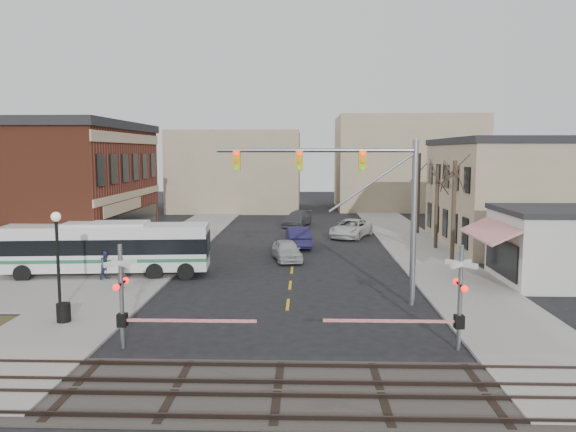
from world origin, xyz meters
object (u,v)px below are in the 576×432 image
object	(u,v)px
transit_bus	(107,247)
street_lamp	(57,241)
pedestrian_far	(106,265)
rr_crossing_east	(448,299)
traffic_signal_mast	(359,188)
rr_crossing_west	(133,298)
pedestrian_near	(122,273)
car_c	(351,228)
car_b	(298,237)
car_d	(297,219)
car_a	(287,250)
trash_bin	(64,312)

from	to	relation	value
transit_bus	street_lamp	xyz separation A→B (m)	(0.61, -7.97, 1.64)
pedestrian_far	rr_crossing_east	bearing A→B (deg)	-84.23
rr_crossing_east	pedestrian_far	bearing A→B (deg)	147.35
traffic_signal_mast	rr_crossing_west	bearing A→B (deg)	-144.40
pedestrian_near	pedestrian_far	distance (m)	2.71
traffic_signal_mast	car_c	xyz separation A→B (m)	(1.43, 21.70, -4.94)
rr_crossing_east	car_c	bearing A→B (deg)	92.84
traffic_signal_mast	car_b	xyz separation A→B (m)	(-3.11, 16.50, -4.90)
rr_crossing_west	pedestrian_near	size ratio (longest dim) A/B	3.25
street_lamp	car_d	xyz separation A→B (m)	(10.38, 31.08, -2.67)
car_a	car_c	xyz separation A→B (m)	(5.24, 10.73, 0.07)
transit_bus	car_b	xyz separation A→B (m)	(11.28, 10.67, -0.93)
car_c	pedestrian_far	xyz separation A→B (m)	(-15.43, -17.19, 0.18)
car_a	car_b	distance (m)	5.58
car_a	transit_bus	bearing A→B (deg)	-165.46
traffic_signal_mast	pedestrian_near	xyz separation A→B (m)	(-12.38, 2.33, -4.73)
traffic_signal_mast	car_b	distance (m)	17.49
pedestrian_near	car_a	bearing A→B (deg)	-30.73
traffic_signal_mast	car_c	distance (m)	22.30
rr_crossing_west	car_c	world-z (taller)	rr_crossing_west
trash_bin	car_d	distance (m)	33.92
transit_bus	trash_bin	size ratio (longest dim) A/B	15.06
trash_bin	pedestrian_far	size ratio (longest dim) A/B	0.48
rr_crossing_west	car_d	world-z (taller)	rr_crossing_west
traffic_signal_mast	car_c	bearing A→B (deg)	86.23
transit_bus	rr_crossing_east	world-z (taller)	rr_crossing_east
car_d	pedestrian_far	distance (m)	26.62
pedestrian_near	pedestrian_far	xyz separation A→B (m)	(-1.62, 2.18, -0.03)
transit_bus	rr_crossing_west	size ratio (longest dim) A/B	2.18
transit_bus	car_c	size ratio (longest dim) A/B	2.17
rr_crossing_west	car_b	bearing A→B (deg)	75.55
car_b	pedestrian_near	bearing A→B (deg)	51.03
traffic_signal_mast	street_lamp	world-z (taller)	traffic_signal_mast
transit_bus	rr_crossing_east	size ratio (longest dim) A/B	2.18
traffic_signal_mast	car_c	size ratio (longest dim) A/B	1.71
street_lamp	transit_bus	bearing A→B (deg)	94.35
car_d	pedestrian_near	distance (m)	28.07
car_a	car_c	size ratio (longest dim) A/B	0.75
street_lamp	car_b	bearing A→B (deg)	60.21
transit_bus	rr_crossing_west	bearing A→B (deg)	-66.42
traffic_signal_mast	rr_crossing_west	size ratio (longest dim) A/B	1.71
traffic_signal_mast	trash_bin	bearing A→B (deg)	-164.46
car_a	pedestrian_near	distance (m)	12.17
car_d	car_c	bearing A→B (deg)	-40.26
car_d	pedestrian_far	xyz separation A→B (m)	(-10.60, -24.42, 0.23)
street_lamp	car_b	xyz separation A→B (m)	(10.67, 18.64, -2.58)
pedestrian_far	transit_bus	bearing A→B (deg)	54.74
car_d	trash_bin	bearing A→B (deg)	-90.39
car_b	street_lamp	bearing A→B (deg)	54.45
trash_bin	car_b	xyz separation A→B (m)	(9.87, 20.10, 0.29)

